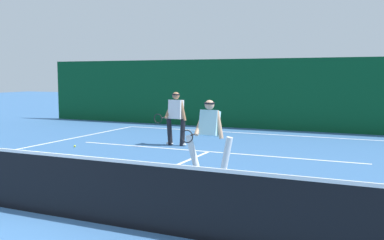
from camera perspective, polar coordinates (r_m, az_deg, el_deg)
name	(u,v)px	position (r m, az deg, el deg)	size (l,w,h in m)	color
ground_plane	(55,216)	(7.42, -17.28, -11.77)	(80.00, 80.00, 0.00)	#366398
court_line_baseline_far	(252,133)	(16.90, 7.80, -1.72)	(10.76, 0.10, 0.01)	white
court_line_service	(209,152)	(12.80, 2.18, -4.10)	(8.78, 0.10, 0.01)	white
court_line_centre	(154,174)	(9.95, -4.88, -7.01)	(0.10, 6.40, 0.01)	white
tennis_net	(54,184)	(7.28, -17.40, -7.89)	(11.79, 0.09, 1.11)	#1E4723
player_near	(209,132)	(10.08, 2.21, -1.59)	(1.17, 0.86, 1.65)	silver
player_far	(176,116)	(13.81, -2.12, 0.52)	(0.85, 0.86, 1.69)	black
tennis_ball	(75,146)	(14.04, -14.92, -3.29)	(0.07, 0.07, 0.07)	#D1E033
back_fence_windscreen	(264,94)	(18.24, 9.23, 3.34)	(21.24, 0.12, 2.88)	#094021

